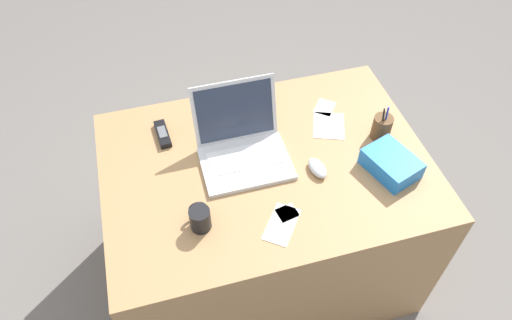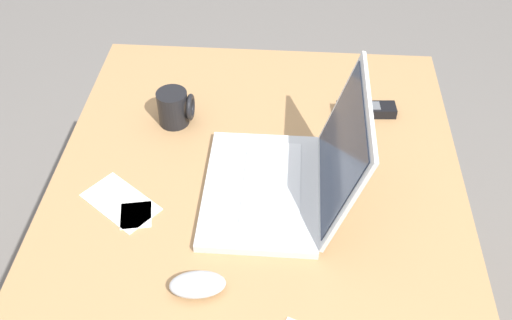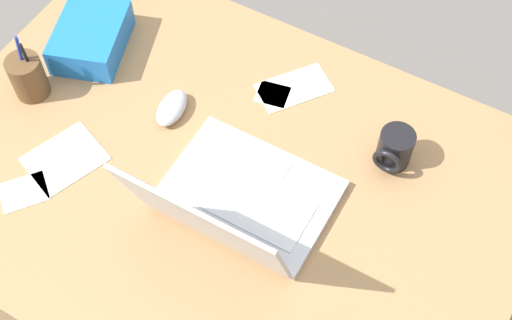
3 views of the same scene
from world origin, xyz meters
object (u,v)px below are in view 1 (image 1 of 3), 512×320
(computer_mouse, at_px, (317,168))
(cordless_phone, at_px, (163,134))
(snack_bag, at_px, (391,164))
(laptop, at_px, (242,146))
(pen_holder, at_px, (382,127))
(coffee_mug_white, at_px, (200,218))

(computer_mouse, distance_m, cordless_phone, 0.63)
(computer_mouse, xyz_separation_m, snack_bag, (0.26, -0.07, 0.02))
(laptop, distance_m, computer_mouse, 0.30)
(pen_holder, bearing_deg, laptop, 174.76)
(computer_mouse, relative_size, snack_bag, 0.52)
(computer_mouse, height_order, coffee_mug_white, coffee_mug_white)
(cordless_phone, distance_m, pen_holder, 0.87)
(laptop, relative_size, cordless_phone, 2.29)
(snack_bag, bearing_deg, laptop, 156.71)
(snack_bag, bearing_deg, pen_holder, 77.10)
(laptop, relative_size, pen_holder, 2.00)
(coffee_mug_white, xyz_separation_m, snack_bag, (0.73, 0.05, -0.01))
(coffee_mug_white, distance_m, snack_bag, 0.73)
(laptop, relative_size, computer_mouse, 3.25)
(laptop, bearing_deg, coffee_mug_white, -128.45)
(computer_mouse, distance_m, coffee_mug_white, 0.48)
(snack_bag, bearing_deg, cordless_phone, 153.07)
(computer_mouse, bearing_deg, coffee_mug_white, -173.65)
(pen_holder, bearing_deg, cordless_phone, 164.37)
(coffee_mug_white, height_order, cordless_phone, coffee_mug_white)
(cordless_phone, relative_size, pen_holder, 0.87)
(laptop, bearing_deg, cordless_phone, 147.00)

